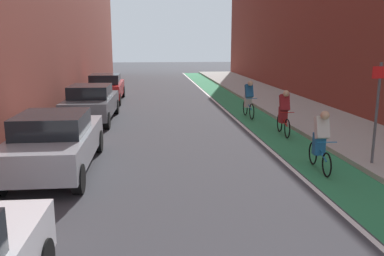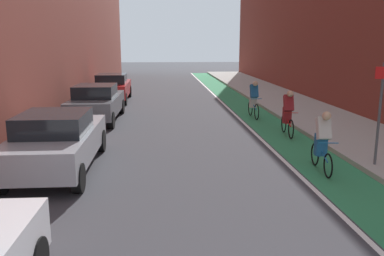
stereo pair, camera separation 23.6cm
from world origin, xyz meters
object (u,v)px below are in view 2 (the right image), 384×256
at_px(cyclist_mid, 322,139).
at_px(cyclist_far, 254,99).
at_px(parked_sedan_silver, 57,140).
at_px(cyclist_trailing, 288,113).
at_px(street_sign_post, 380,105).
at_px(parked_sedan_red, 112,87).
at_px(parked_sedan_gray, 97,102).

relative_size(cyclist_mid, cyclist_far, 0.96).
bearing_deg(parked_sedan_silver, cyclist_mid, -5.39).
bearing_deg(cyclist_trailing, street_sign_post, -75.56).
distance_m(parked_sedan_silver, cyclist_far, 9.64).
bearing_deg(parked_sedan_red, parked_sedan_gray, -90.01).
height_order(cyclist_trailing, street_sign_post, street_sign_post).
bearing_deg(cyclist_far, street_sign_post, -79.17).
height_order(cyclist_mid, cyclist_far, cyclist_far).
bearing_deg(parked_sedan_gray, parked_sedan_red, 89.99).
relative_size(parked_sedan_silver, cyclist_mid, 2.73).
bearing_deg(street_sign_post, parked_sedan_red, 121.75).
height_order(parked_sedan_gray, cyclist_far, cyclist_far).
distance_m(parked_sedan_red, cyclist_trailing, 11.59).
bearing_deg(cyclist_far, cyclist_trailing, -83.45).
bearing_deg(cyclist_mid, parked_sedan_red, 116.97).
bearing_deg(parked_sedan_gray, cyclist_mid, -47.57).
height_order(parked_sedan_silver, cyclist_far, cyclist_far).
xyz_separation_m(parked_sedan_gray, street_sign_post, (8.16, -7.34, 0.91)).
xyz_separation_m(parked_sedan_silver, cyclist_trailing, (7.12, 3.42, 0.02)).
bearing_deg(street_sign_post, cyclist_trailing, 104.44).
relative_size(cyclist_trailing, street_sign_post, 0.66).
relative_size(parked_sedan_silver, parked_sedan_red, 1.01).
bearing_deg(cyclist_trailing, cyclist_far, 96.55).
xyz_separation_m(parked_sedan_gray, cyclist_far, (6.72, 0.20, 0.03)).
bearing_deg(cyclist_trailing, parked_sedan_silver, -154.37).
bearing_deg(cyclist_far, parked_sedan_gray, -178.25).
distance_m(cyclist_far, street_sign_post, 7.74).
distance_m(parked_sedan_silver, cyclist_trailing, 7.90).
distance_m(cyclist_trailing, street_sign_post, 4.27).
distance_m(cyclist_mid, cyclist_trailing, 4.07).
height_order(parked_sedan_red, cyclist_far, cyclist_far).
relative_size(parked_sedan_red, street_sign_post, 1.73).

